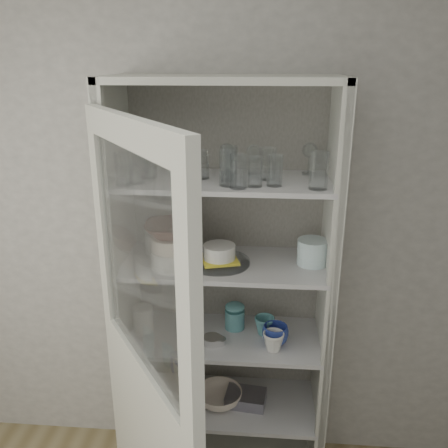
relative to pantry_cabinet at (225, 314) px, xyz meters
The scene contains 36 objects.
wall_back 0.44m from the pantry_cabinet, 140.87° to the left, with size 3.60×0.02×2.60m, color #9B9A94.
pantry_cabinet is the anchor object (origin of this frame).
cupboard_door 0.71m from the pantry_cabinet, 110.44° to the right, with size 0.54×0.76×2.00m.
tumbler_0 0.92m from the pantry_cabinet, 152.35° to the right, with size 0.07×0.07×0.14m, color silver.
tumbler_1 0.88m from the pantry_cabinet, 153.69° to the right, with size 0.06×0.06×0.13m, color silver.
tumbler_2 0.82m from the pantry_cabinet, 81.65° to the right, with size 0.07×0.07×0.15m, color silver.
tumbler_3 0.83m from the pantry_cabinet, 72.11° to the right, with size 0.07×0.07×0.14m, color silver.
tumbler_4 0.82m from the pantry_cabinet, 53.71° to the right, with size 0.06×0.06×0.13m, color silver.
tumbler_5 0.84m from the pantry_cabinet, 38.17° to the right, with size 0.07×0.07×0.13m, color silver.
tumbler_6 0.92m from the pantry_cabinet, 28.03° to the right, with size 0.08×0.08×0.15m, color silver.
tumbler_7 0.87m from the pantry_cabinet, 167.36° to the right, with size 0.07×0.07×0.15m, color silver.
tumbler_8 0.88m from the pantry_cabinet, behind, with size 0.07×0.07×0.14m, color silver.
tumbler_9 0.80m from the pantry_cabinet, 75.54° to the right, with size 0.08×0.08×0.15m, color silver.
tumbler_10 0.79m from the pantry_cabinet, 144.82° to the right, with size 0.06×0.06×0.12m, color silver.
tumbler_11 0.82m from the pantry_cabinet, 18.65° to the right, with size 0.07×0.07×0.14m, color silver.
goblet_0 0.90m from the pantry_cabinet, behind, with size 0.07×0.07×0.16m, color silver, non-canonical shape.
goblet_1 0.80m from the pantry_cabinet, 81.91° to the left, with size 0.07×0.07×0.15m, color silver, non-canonical shape.
goblet_2 0.81m from the pantry_cabinet, ahead, with size 0.07×0.07×0.15m, color silver, non-canonical shape.
goblet_3 0.89m from the pantry_cabinet, ahead, with size 0.07×0.07×0.16m, color silver, non-canonical shape.
plate_stack_front 0.45m from the pantry_cabinet, 148.31° to the right, with size 0.21×0.21×0.08m, color white.
plate_stack_back 0.48m from the pantry_cabinet, behind, with size 0.20×0.20×0.10m, color white.
cream_bowl 0.51m from the pantry_cabinet, 148.31° to the right, with size 0.20×0.20×0.06m, color #F8E5D0.
terracotta_bowl 0.56m from the pantry_cabinet, 148.31° to the right, with size 0.25×0.25×0.06m, color #461E15.
glass_platter 0.34m from the pantry_cabinet, 101.26° to the right, with size 0.29×0.29×0.02m, color silver.
yellow_trivet 0.36m from the pantry_cabinet, 101.26° to the right, with size 0.16×0.16×0.01m, color yellow.
white_ramekin 0.39m from the pantry_cabinet, 101.26° to the right, with size 0.15×0.15×0.07m, color white.
grey_bowl_stack 0.56m from the pantry_cabinet, ahead, with size 0.14×0.14×0.12m, color silver.
mug_blue 0.28m from the pantry_cabinet, 26.73° to the right, with size 0.13×0.13×0.10m, color #223D92.
mug_teal 0.21m from the pantry_cabinet, 12.20° to the right, with size 0.10×0.10×0.09m, color #207077.
mug_white 0.30m from the pantry_cabinet, 36.60° to the right, with size 0.10×0.10×0.09m, color white.
teal_jar 0.05m from the pantry_cabinet, ahead, with size 0.10×0.10×0.12m.
measuring_cups 0.17m from the pantry_cabinet, 109.03° to the right, with size 0.09×0.09×0.04m, color silver.
white_canister 0.41m from the pantry_cabinet, behind, with size 0.10×0.10×0.12m, color white.
cream_dish 0.45m from the pantry_cabinet, 105.04° to the right, with size 0.24×0.24×0.07m, color #F8E5D0.
tin_box 0.47m from the pantry_cabinet, 34.35° to the right, with size 0.20×0.14×0.06m, color gray.
tumbler_12 0.82m from the pantry_cabinet, 122.00° to the right, with size 0.07×0.07×0.13m, color silver.
Camera 1 is at (0.37, -0.77, 2.17)m, focal length 38.00 mm.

